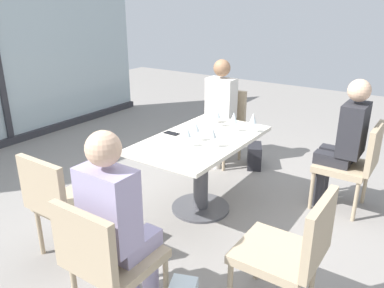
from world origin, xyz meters
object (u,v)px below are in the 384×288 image
Objects in this scene: chair_front_left at (291,248)px; wine_glass_2 at (212,133)px; chair_far_left at (63,200)px; wine_glass_4 at (196,127)px; handbag_0 at (254,156)px; wine_glass_0 at (234,118)px; cell_phone_on_table at (172,133)px; chair_side_end at (106,257)px; wine_glass_1 at (217,114)px; wine_glass_5 at (253,119)px; person_far_right at (218,107)px; person_front_right at (345,139)px; person_side_end at (117,218)px; wine_glass_3 at (187,132)px; dining_table_main at (201,157)px; chair_front_right at (354,161)px; coffee_cup at (216,118)px; chair_far_right at (222,121)px.

wine_glass_2 reaches higher than chair_front_left.
wine_glass_4 is at bearing -22.80° from chair_far_left.
wine_glass_4 is at bearing 153.46° from handbag_0.
cell_phone_on_table is at bearing 131.34° from wine_glass_0.
chair_side_end is 1.93m from wine_glass_1.
cell_phone_on_table is (-0.46, 0.60, -0.13)m from wine_glass_5.
person_front_right is at bearing -100.50° from person_far_right.
wine_glass_4 is at bearing 13.19° from person_side_end.
person_far_right is at bearing 28.38° from wine_glass_2.
wine_glass_5 reaches higher than chair_front_left.
wine_glass_5 is at bearing -0.18° from chair_side_end.
person_far_right reaches higher than wine_glass_0.
wine_glass_2 is at bearing 161.91° from handbag_0.
person_far_right is (2.29, -0.00, 0.20)m from chair_far_left.
person_side_end is at bearing -0.00° from chair_side_end.
person_far_right is 0.99m from wine_glass_0.
chair_front_left is (0.39, -1.63, 0.00)m from chair_far_left.
wine_glass_3 reaches higher than chair_side_end.
wine_glass_2 is (-0.52, -0.26, 0.00)m from wine_glass_1.
handbag_0 is at bearing 1.27° from wine_glass_3.
chair_far_left is at bearing 154.25° from wine_glass_5.
wine_glass_5 is at bearing 35.37° from chair_front_left.
person_front_right is 1.29m from wine_glass_2.
person_side_end is at bearing -167.46° from dining_table_main.
chair_front_right reaches higher than cell_phone_on_table.
chair_far_left reaches higher than coffee_cup.
coffee_cup is at bearing 104.19° from chair_front_right.
wine_glass_0 is 1.00× the size of wine_glass_1.
chair_far_right is 1.68m from chair_front_right.
wine_glass_2 is (-0.95, 0.97, 0.37)m from chair_front_right.
wine_glass_1 reaches higher than dining_table_main.
chair_front_right reaches higher than handbag_0.
wine_glass_2 is 1.55m from handbag_0.
chair_far_left and chair_front_left have the same top height.
person_side_end reaches higher than chair_far_left.
wine_glass_2 is 1.28× the size of cell_phone_on_table.
person_side_end reaches higher than dining_table_main.
chair_side_end reaches higher than dining_table_main.
wine_glass_5 is at bearing 114.83° from chair_front_right.
wine_glass_2 reaches higher than chair_far_left.
chair_side_end is 1.40m from wine_glass_2.
wine_glass_0 is 1.00× the size of wine_glass_4.
chair_far_right is 1.54m from wine_glass_2.
dining_table_main is 1.42m from person_side_end.
cell_phone_on_table is at bearing 120.47° from chair_front_right.
chair_front_right is 1.61m from wine_glass_3.
person_side_end reaches higher than wine_glass_4.
chair_far_right and chair_front_left have the same top height.
chair_side_end and chair_far_left have the same top height.
person_front_right is at bearing -62.62° from wine_glass_0.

